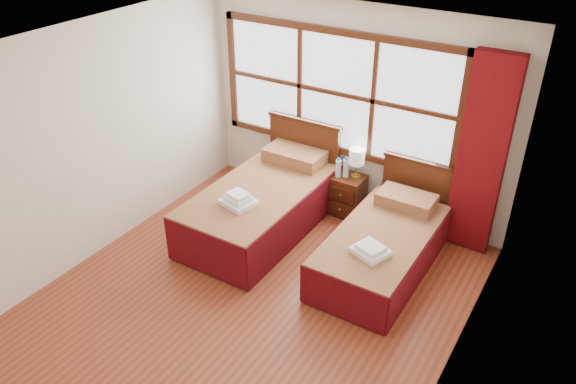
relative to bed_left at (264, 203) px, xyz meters
The scene contains 15 objects.
floor 1.40m from the bed_left, 61.84° to the right, with size 4.50×4.50×0.00m, color brown.
ceiling 2.64m from the bed_left, 61.84° to the right, with size 4.50×4.50×0.00m, color white.
wall_back 1.57m from the bed_left, 58.73° to the left, with size 4.00×4.00×0.00m, color silver.
wall_left 2.05m from the bed_left, 138.67° to the right, with size 4.50×4.50×0.00m, color silver.
wall_right 3.06m from the bed_left, 24.37° to the right, with size 4.50×4.50×0.00m, color silver.
window 1.60m from the bed_left, 68.99° to the left, with size 3.16×0.06×1.56m.
curtain 2.56m from the bed_left, 22.20° to the left, with size 0.50×0.16×2.30m, color maroon.
bed_left is the anchor object (origin of this frame).
bed_right 1.57m from the bed_left, ahead, with size 0.96×1.98×0.93m.
nightstand 1.08m from the bed_left, 47.59° to the left, with size 0.40×0.40×0.53m.
towels_left 0.60m from the bed_left, 90.05° to the right, with size 0.41×0.38×0.15m.
towels_right 1.68m from the bed_left, 16.26° to the right, with size 0.42×0.39×0.10m.
lamp 1.26m from the bed_left, 47.00° to the left, with size 0.19×0.19×0.38m.
bottle_near 1.01m from the bed_left, 50.54° to the left, with size 0.07×0.07×0.26m.
bottle_far 1.10m from the bed_left, 48.75° to the left, with size 0.07×0.07×0.26m.
Camera 1 is at (2.66, -3.60, 3.92)m, focal length 35.00 mm.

